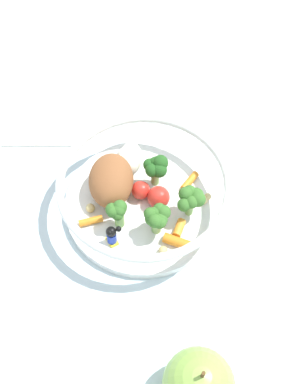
# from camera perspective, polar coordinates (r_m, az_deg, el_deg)

# --- Properties ---
(ground_plane) EXTENTS (2.40, 2.40, 0.00)m
(ground_plane) POSITION_cam_1_polar(r_m,az_deg,el_deg) (0.62, -1.77, -1.84)
(ground_plane) COLOR silver
(food_container) EXTENTS (0.22, 0.22, 0.06)m
(food_container) POSITION_cam_1_polar(r_m,az_deg,el_deg) (0.60, -0.53, 0.26)
(food_container) COLOR white
(food_container) RESTS_ON ground_plane
(loose_apple) EXTENTS (0.07, 0.07, 0.08)m
(loose_apple) POSITION_cam_1_polar(r_m,az_deg,el_deg) (0.51, 6.59, -22.02)
(loose_apple) COLOR #8CB74C
(loose_apple) RESTS_ON ground_plane
(folded_napkin) EXTENTS (0.14, 0.15, 0.01)m
(folded_napkin) POSITION_cam_1_polar(r_m,az_deg,el_deg) (0.74, -11.92, 9.16)
(folded_napkin) COLOR silver
(folded_napkin) RESTS_ON ground_plane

